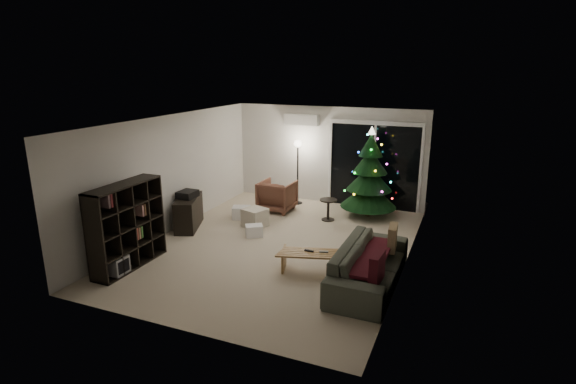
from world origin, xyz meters
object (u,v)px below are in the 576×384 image
at_px(armchair, 277,196).
at_px(sofa, 369,265).
at_px(christmas_tree, 370,172).
at_px(bookshelf, 119,225).
at_px(media_cabinet, 189,212).
at_px(coffee_table, 317,264).

bearing_deg(armchair, sofa, 135.20).
height_order(sofa, christmas_tree, christmas_tree).
height_order(bookshelf, sofa, bookshelf).
bearing_deg(media_cabinet, christmas_tree, 11.70).
relative_size(bookshelf, sofa, 0.66).
xyz_separation_m(media_cabinet, sofa, (4.30, -1.13, -0.01)).
height_order(bookshelf, armchair, bookshelf).
bearing_deg(christmas_tree, bookshelf, -128.45).
distance_m(media_cabinet, armchair, 2.29).
height_order(bookshelf, coffee_table, bookshelf).
bearing_deg(christmas_tree, armchair, -168.59).
xyz_separation_m(media_cabinet, christmas_tree, (3.50, 2.31, 0.73)).
xyz_separation_m(armchair, coffee_table, (2.09, -3.02, -0.17)).
bearing_deg(christmas_tree, media_cabinet, -146.55).
bearing_deg(christmas_tree, sofa, -76.96).
relative_size(sofa, christmas_tree, 1.08).
bearing_deg(coffee_table, sofa, -15.28).
distance_m(sofa, coffee_table, 0.90).
bearing_deg(bookshelf, coffee_table, -3.16).
distance_m(media_cabinet, coffee_table, 3.60).
relative_size(media_cabinet, armchair, 1.34).
relative_size(armchair, sofa, 0.36).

